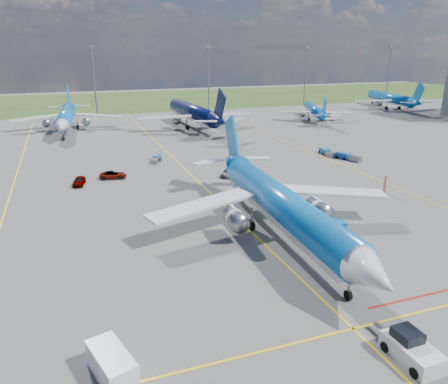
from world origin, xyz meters
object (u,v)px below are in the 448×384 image
object	(u,v)px
warning_post	(385,184)
service_car_c	(229,172)
service_van	(112,365)
baggage_tug_e	(327,152)
bg_jet_ene	(389,108)
uld_container	(339,227)
bg_jet_nnw	(68,131)
pushback_tug	(411,349)
service_car_b	(113,175)
baggage_tug_c	(156,159)
bg_jet_ne	(314,119)
service_car_a	(79,181)
baggage_tug_w	(348,157)
bg_jet_n	(193,127)
main_airliner	(281,236)

from	to	relation	value
warning_post	service_car_c	distance (m)	26.54
service_van	baggage_tug_e	size ratio (longest dim) A/B	0.85
bg_jet_ene	baggage_tug_e	world-z (taller)	bg_jet_ene
uld_container	baggage_tug_e	size ratio (longest dim) A/B	0.33
bg_jet_nnw	pushback_tug	size ratio (longest dim) A/B	6.62
service_car_b	pushback_tug	bearing A→B (deg)	-152.93
service_van	baggage_tug_c	size ratio (longest dim) A/B	0.97
bg_jet_ne	service_van	bearing A→B (deg)	72.95
service_car_a	baggage_tug_c	bearing A→B (deg)	49.65
uld_container	service_van	xyz separation A→B (m)	(-29.69, -16.35, 0.32)
warning_post	uld_container	bearing A→B (deg)	-146.05
baggage_tug_w	service_car_c	bearing A→B (deg)	166.00
bg_jet_ne	service_car_b	distance (m)	82.29
service_car_b	baggage_tug_w	world-z (taller)	service_car_b
service_car_a	service_car_c	size ratio (longest dim) A/B	0.88
service_van	baggage_tug_e	distance (m)	73.37
service_van	service_car_b	xyz separation A→B (m)	(5.72, 50.21, -0.39)
bg_jet_n	bg_jet_ene	distance (m)	82.25
bg_jet_n	main_airliner	world-z (taller)	bg_jet_n
service_van	service_car_a	world-z (taller)	service_van
service_car_a	baggage_tug_e	size ratio (longest dim) A/B	0.77
warning_post	pushback_tug	distance (m)	40.60
pushback_tug	baggage_tug_w	bearing A→B (deg)	57.92
bg_jet_nnw	baggage_tug_e	xyz separation A→B (m)	(52.01, -49.43, 0.57)
main_airliner	service_car_c	size ratio (longest dim) A/B	9.32
pushback_tug	baggage_tug_w	size ratio (longest dim) A/B	1.10
service_car_a	baggage_tug_e	bearing A→B (deg)	17.69
main_airliner	baggage_tug_e	size ratio (longest dim) A/B	8.16
service_van	bg_jet_ne	bearing A→B (deg)	36.65
uld_container	service_van	bearing A→B (deg)	-138.07
bg_jet_ene	baggage_tug_c	bearing A→B (deg)	37.81
bg_jet_nnw	bg_jet_ne	distance (m)	75.25
service_car_b	bg_jet_ne	bearing A→B (deg)	-44.57
bg_jet_n	service_car_b	size ratio (longest dim) A/B	10.03
bg_jet_nnw	baggage_tug_e	bearing A→B (deg)	-39.02
bg_jet_ene	service_car_a	distance (m)	130.26
uld_container	service_car_c	distance (m)	28.54
baggage_tug_w	bg_jet_ne	bearing A→B (deg)	46.32
bg_jet_n	service_car_a	distance (m)	58.44
main_airliner	service_van	size ratio (longest dim) A/B	9.55
service_car_c	service_van	bearing A→B (deg)	-79.46
warning_post	baggage_tug_c	world-z (taller)	warning_post
pushback_tug	bg_jet_nnw	bearing A→B (deg)	100.34
baggage_tug_w	service_car_a	bearing A→B (deg)	159.35
bg_jet_ne	service_car_a	bearing A→B (deg)	53.44
bg_jet_nnw	pushback_tug	distance (m)	109.87
service_car_a	baggage_tug_e	world-z (taller)	service_car_a
baggage_tug_c	bg_jet_nnw	bearing A→B (deg)	132.91
bg_jet_ene	service_car_c	distance (m)	110.25
bg_jet_nnw	bg_jet_ene	size ratio (longest dim) A/B	1.03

